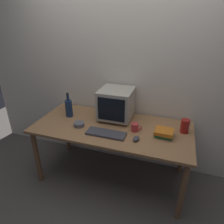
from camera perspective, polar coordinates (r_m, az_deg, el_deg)
The scene contains 12 objects.
ground_plane at distance 2.73m, azimuth 0.00°, elevation -17.70°, with size 6.00×6.00×0.00m, color #56514C.
back_wall at distance 2.50m, azimuth 3.45°, elevation 11.26°, with size 4.00×0.08×2.50m, color silver.
desk at distance 2.32m, azimuth 0.00°, elevation -5.75°, with size 1.77×0.81×0.74m.
crt_monitor at distance 2.37m, azimuth 1.17°, elevation 2.35°, with size 0.38×0.39×0.37m.
keyboard at distance 2.13m, azimuth -1.73°, elevation -6.13°, with size 0.42×0.15×0.02m, color #3F3F47.
computer_mouse at distance 2.05m, azimuth 6.91°, elevation -7.53°, with size 0.06×0.10×0.04m, color #3F3F47.
bottle_tall at distance 2.51m, azimuth -12.21°, elevation 1.26°, with size 0.09×0.09×0.31m.
bottle_short at distance 2.69m, azimuth -12.33°, elevation 1.59°, with size 0.06×0.06×0.17m.
book_stack at distance 2.15m, azimuth 14.57°, elevation -5.79°, with size 0.19×0.17×0.08m.
mug at distance 2.18m, azimuth 6.57°, elevation -4.35°, with size 0.12×0.08×0.09m.
cd_spindle at distance 2.30m, azimuth -9.39°, elevation -3.52°, with size 0.12×0.12×0.04m, color #595B66.
metal_canister at distance 2.27m, azimuth 20.04°, elevation -3.77°, with size 0.09×0.09×0.15m, color #A51E19.
Camera 1 is at (0.63, -1.88, 1.88)m, focal length 32.10 mm.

